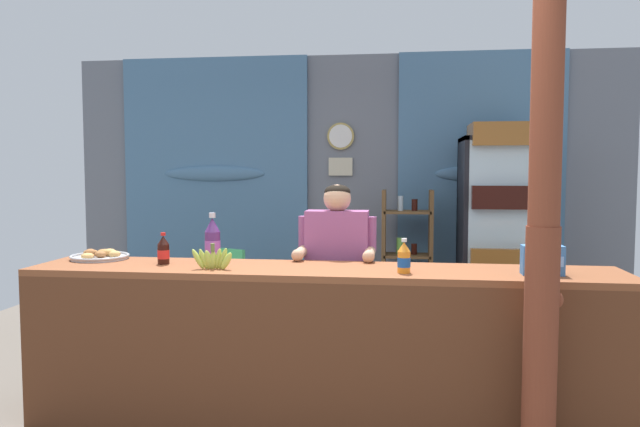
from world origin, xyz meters
The scene contains 14 objects.
ground_plane centered at (0.00, 1.18, 0.00)m, with size 7.70×7.70×0.00m, color #665B51.
back_wall_curtained centered at (-0.02, 3.01, 1.40)m, with size 5.59×0.22×2.72m.
stall_counter centered at (0.09, 0.35, 0.61)m, with size 3.58×0.60×0.98m.
timber_post centered at (1.27, 0.01, 1.23)m, with size 0.19×0.17×2.58m.
drink_fridge centered at (1.43, 2.47, 1.08)m, with size 0.65×0.72×1.98m.
bottle_shelf_rack centered at (0.63, 2.61, 0.71)m, with size 0.48×0.28×1.38m.
plastic_lawn_chair centered at (-1.06, 2.03, 0.49)m, with size 0.57×0.57×0.86m.
shopkeeper centered at (0.13, 0.98, 0.93)m, with size 0.54×0.42×1.47m.
soda_bottle_grape_soda centered at (-0.63, 0.59, 1.11)m, with size 0.10×0.10×0.32m.
soda_bottle_cola centered at (-0.92, 0.50, 1.06)m, with size 0.07×0.07×0.20m.
soda_bottle_orange_soda centered at (0.58, 0.36, 1.06)m, with size 0.08×0.08×0.20m.
snack_box_biscuit centered at (1.36, 0.40, 1.06)m, with size 0.23×0.11×0.17m.
pastry_tray centered at (-1.43, 0.64, 1.00)m, with size 0.38×0.38×0.07m.
banana_bunch centered at (-0.55, 0.35, 1.04)m, with size 0.27×0.06×0.16m.
Camera 1 is at (0.55, -3.13, 1.57)m, focal length 33.94 mm.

